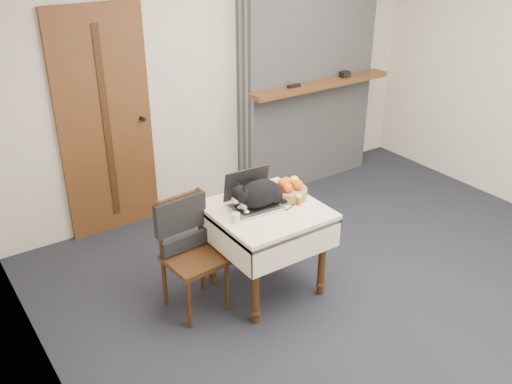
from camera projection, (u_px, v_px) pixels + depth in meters
ground at (360, 286)px, 4.46m from camera, size 4.50×4.50×0.00m
room_shell at (334, 49)px, 4.02m from camera, size 4.52×4.01×2.61m
door at (105, 124)px, 4.87m from camera, size 0.82×0.10×2.00m
chimney at (308, 60)px, 5.70m from camera, size 1.62×0.48×2.60m
side_table at (266, 222)px, 4.19m from camera, size 0.78×0.78×0.70m
laptop at (252, 197)px, 4.16m from camera, size 0.38×0.33×0.27m
cat at (260, 194)px, 4.11m from camera, size 0.51×0.21×0.25m
cream_jar at (236, 218)px, 3.95m from camera, size 0.06×0.06×0.07m
pill_bottle at (299, 200)px, 4.17m from camera, size 0.04×0.04×0.08m
fruit_basket at (290, 190)px, 4.28m from camera, size 0.26×0.26×0.15m
desk_clutter at (288, 201)px, 4.23m from camera, size 0.14×0.03×0.01m
chair at (187, 238)px, 4.06m from camera, size 0.42×0.41×0.87m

